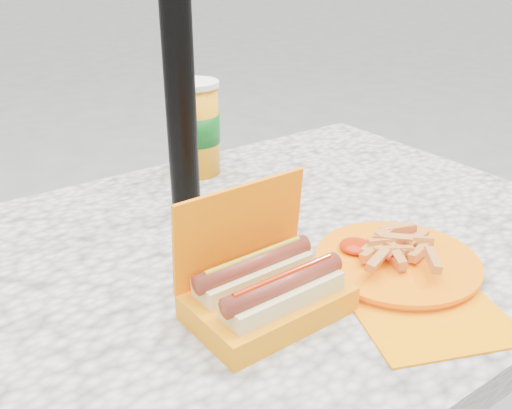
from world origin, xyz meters
TOP-DOWN VIEW (x-y plane):
  - picnic_table at (0.00, 0.00)m, footprint 1.20×0.80m
  - umbrella_pole at (0.00, 0.16)m, footprint 0.05×0.05m
  - hotdog_box at (-0.06, -0.16)m, footprint 0.20×0.14m
  - fries_plate at (0.16, -0.19)m, footprint 0.29×0.34m
  - soda_cup at (0.12, 0.32)m, footprint 0.10×0.10m

SIDE VIEW (x-z plane):
  - picnic_table at x=0.00m, z-range 0.27..1.02m
  - fries_plate at x=0.16m, z-range 0.74..0.79m
  - hotdog_box at x=-0.06m, z-range 0.70..0.87m
  - soda_cup at x=0.12m, z-range 0.75..0.94m
  - umbrella_pole at x=0.00m, z-range 0.00..2.20m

